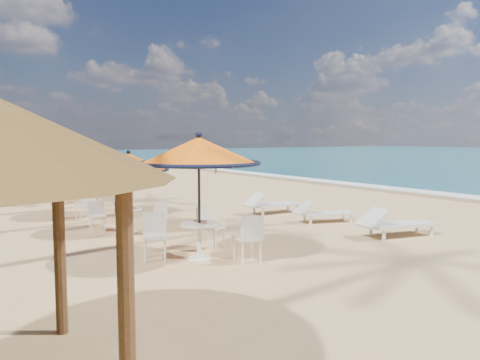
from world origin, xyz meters
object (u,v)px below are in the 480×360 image
object	(u,v)px
lounger_near	(394,223)
lounger_mid	(322,212)
station_2	(96,163)
station_3	(57,157)
lounger_far	(271,203)
station_4	(52,158)
station_0	(200,166)
station_1	(128,170)

from	to	relation	value
lounger_near	lounger_mid	size ratio (longest dim) A/B	1.14
station_2	lounger_mid	size ratio (longest dim) A/B	1.21
station_3	lounger_far	size ratio (longest dim) A/B	1.21
station_4	lounger_near	size ratio (longest dim) A/B	1.00
station_3	lounger_near	bearing A→B (deg)	-63.76
station_0	lounger_far	bearing A→B (deg)	38.13
station_0	station_4	xyz separation A→B (m)	(0.14, 13.77, -0.33)
station_1	lounger_mid	world-z (taller)	station_1
lounger_mid	lounger_far	world-z (taller)	lounger_far
station_2	lounger_mid	world-z (taller)	station_2
station_0	station_4	bearing A→B (deg)	89.40
station_1	station_4	distance (m)	10.30
station_2	lounger_near	world-z (taller)	station_2
station_3	station_0	bearing A→B (deg)	-87.92
station_1	lounger_near	distance (m)	7.04
station_4	station_2	bearing A→B (deg)	-91.93
station_1	station_4	bearing A→B (deg)	88.11
station_4	lounger_mid	bearing A→B (deg)	-67.79
lounger_mid	station_0	bearing A→B (deg)	-141.84
station_3	station_2	bearing A→B (deg)	-85.97
station_3	lounger_far	distance (m)	8.57
station_1	station_2	distance (m)	3.03
station_4	lounger_far	xyz separation A→B (m)	(4.67, -9.99, -1.27)
station_2	station_4	size ratio (longest dim) A/B	1.06
lounger_far	lounger_near	bearing A→B (deg)	-83.19
station_3	lounger_mid	world-z (taller)	station_3
lounger_near	station_1	bearing A→B (deg)	155.10
station_0	lounger_near	bearing A→B (deg)	-9.33
station_4	lounger_far	size ratio (longest dim) A/B	1.09
station_0	station_3	size ratio (longest dim) A/B	1.08
station_4	station_3	bearing A→B (deg)	-98.94
station_0	lounger_near	size ratio (longest dim) A/B	1.21
station_3	lounger_near	distance (m)	12.68
lounger_near	station_0	bearing A→B (deg)	-175.42
station_2	lounger_near	xyz separation A→B (m)	(5.29, -7.36, -1.35)
station_2	station_3	size ratio (longest dim) A/B	0.95
station_4	lounger_far	distance (m)	11.10
station_1	lounger_mid	distance (m)	5.76
station_0	lounger_mid	world-z (taller)	station_0
station_4	lounger_mid	size ratio (longest dim) A/B	1.14
lounger_far	station_1	bearing A→B (deg)	-174.34
station_2	station_3	world-z (taller)	station_3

